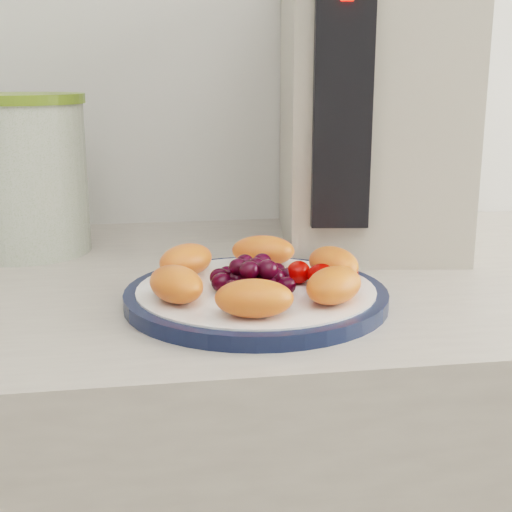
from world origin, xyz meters
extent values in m
cylinder|color=#111B37|center=(0.07, 1.08, 0.91)|extent=(0.27, 0.27, 0.01)
cylinder|color=white|center=(0.07, 1.08, 0.91)|extent=(0.24, 0.24, 0.02)
cylinder|color=#39570F|center=(-0.19, 1.34, 0.99)|extent=(0.20, 0.20, 0.19)
cylinder|color=olive|center=(-0.19, 1.34, 1.10)|extent=(0.21, 0.21, 0.01)
cube|color=#B4AB99|center=(0.26, 1.33, 1.09)|extent=(0.26, 0.33, 0.38)
cube|color=black|center=(0.18, 1.18, 1.10)|extent=(0.07, 0.03, 0.28)
ellipsoid|color=#FF5525|center=(0.16, 1.10, 0.93)|extent=(0.06, 0.08, 0.03)
ellipsoid|color=#FF5525|center=(0.09, 1.16, 0.93)|extent=(0.08, 0.06, 0.03)
ellipsoid|color=#FF5525|center=(0.00, 1.13, 0.93)|extent=(0.08, 0.08, 0.03)
ellipsoid|color=#FF5525|center=(-0.01, 1.05, 0.93)|extent=(0.07, 0.08, 0.03)
ellipsoid|color=#FF5525|center=(0.06, 0.99, 0.93)|extent=(0.08, 0.06, 0.03)
ellipsoid|color=#FF5525|center=(0.14, 1.02, 0.93)|extent=(0.08, 0.08, 0.03)
ellipsoid|color=black|center=(0.07, 1.08, 0.93)|extent=(0.02, 0.02, 0.02)
ellipsoid|color=black|center=(0.09, 1.08, 0.93)|extent=(0.02, 0.02, 0.02)
ellipsoid|color=black|center=(0.08, 1.09, 0.93)|extent=(0.02, 0.02, 0.02)
ellipsoid|color=black|center=(0.06, 1.09, 0.93)|extent=(0.02, 0.02, 0.02)
ellipsoid|color=black|center=(0.05, 1.08, 0.93)|extent=(0.02, 0.02, 0.02)
ellipsoid|color=black|center=(0.06, 1.06, 0.93)|extent=(0.02, 0.02, 0.02)
ellipsoid|color=black|center=(0.08, 1.06, 0.93)|extent=(0.02, 0.02, 0.02)
ellipsoid|color=black|center=(0.11, 1.09, 0.93)|extent=(0.02, 0.02, 0.02)
ellipsoid|color=black|center=(0.10, 1.10, 0.93)|extent=(0.02, 0.02, 0.02)
ellipsoid|color=black|center=(0.08, 1.11, 0.93)|extent=(0.02, 0.02, 0.02)
ellipsoid|color=black|center=(0.06, 1.11, 0.93)|extent=(0.02, 0.02, 0.02)
ellipsoid|color=black|center=(0.04, 1.10, 0.93)|extent=(0.02, 0.02, 0.02)
ellipsoid|color=black|center=(0.03, 1.09, 0.93)|extent=(0.02, 0.02, 0.02)
ellipsoid|color=black|center=(0.03, 1.07, 0.93)|extent=(0.02, 0.02, 0.02)
ellipsoid|color=black|center=(0.04, 1.05, 0.93)|extent=(0.02, 0.02, 0.02)
ellipsoid|color=black|center=(0.06, 1.04, 0.93)|extent=(0.02, 0.02, 0.02)
ellipsoid|color=black|center=(0.08, 1.04, 0.93)|extent=(0.02, 0.02, 0.02)
ellipsoid|color=black|center=(0.10, 1.05, 0.93)|extent=(0.02, 0.02, 0.02)
ellipsoid|color=black|center=(0.07, 1.08, 0.94)|extent=(0.02, 0.02, 0.02)
ellipsoid|color=black|center=(0.08, 1.09, 0.94)|extent=(0.02, 0.02, 0.02)
ellipsoid|color=black|center=(0.06, 1.09, 0.94)|extent=(0.02, 0.02, 0.02)
ellipsoid|color=black|center=(0.05, 1.08, 0.94)|extent=(0.02, 0.02, 0.02)
ellipsoid|color=black|center=(0.06, 1.06, 0.94)|extent=(0.02, 0.02, 0.02)
ellipsoid|color=black|center=(0.08, 1.06, 0.94)|extent=(0.02, 0.02, 0.02)
ellipsoid|color=#C60300|center=(0.14, 1.07, 0.93)|extent=(0.03, 0.03, 0.02)
ellipsoid|color=#C60300|center=(0.16, 1.08, 0.93)|extent=(0.04, 0.04, 0.02)
ellipsoid|color=#C60300|center=(0.15, 1.05, 0.93)|extent=(0.04, 0.04, 0.02)
ellipsoid|color=#C60300|center=(0.12, 1.09, 0.93)|extent=(0.03, 0.04, 0.02)
camera|label=1|loc=(-0.04, 0.40, 1.13)|focal=50.00mm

